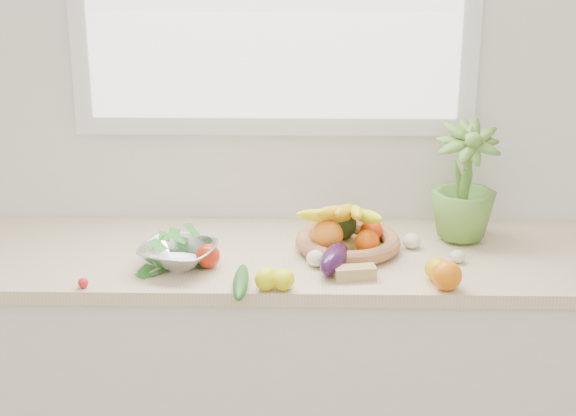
{
  "coord_description": "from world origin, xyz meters",
  "views": [
    {
      "loc": [
        0.1,
        -0.58,
        1.93
      ],
      "look_at": [
        0.05,
        1.93,
        1.05
      ],
      "focal_mm": 55.0,
      "sensor_mm": 36.0,
      "label": 1
    }
  ],
  "objects_px": {
    "fruit_basket": "(347,235)",
    "colander_with_spinach": "(178,249)",
    "apple": "(208,256)",
    "cucumber": "(241,282)",
    "potted_herb": "(464,181)",
    "eggplant": "(334,259)"
  },
  "relations": [
    {
      "from": "eggplant",
      "to": "fruit_basket",
      "type": "xyz_separation_m",
      "value": [
        0.04,
        0.16,
        0.01
      ]
    },
    {
      "from": "cucumber",
      "to": "potted_herb",
      "type": "bearing_deg",
      "value": 30.01
    },
    {
      "from": "fruit_basket",
      "to": "potted_herb",
      "type": "bearing_deg",
      "value": 14.7
    },
    {
      "from": "potted_herb",
      "to": "colander_with_spinach",
      "type": "height_order",
      "value": "potted_herb"
    },
    {
      "from": "eggplant",
      "to": "apple",
      "type": "bearing_deg",
      "value": 177.29
    },
    {
      "from": "eggplant",
      "to": "colander_with_spinach",
      "type": "bearing_deg",
      "value": 178.18
    },
    {
      "from": "cucumber",
      "to": "potted_herb",
      "type": "distance_m",
      "value": 0.8
    },
    {
      "from": "apple",
      "to": "cucumber",
      "type": "height_order",
      "value": "apple"
    },
    {
      "from": "potted_herb",
      "to": "eggplant",
      "type": "bearing_deg",
      "value": -148.1
    },
    {
      "from": "fruit_basket",
      "to": "colander_with_spinach",
      "type": "height_order",
      "value": "fruit_basket"
    },
    {
      "from": "eggplant",
      "to": "fruit_basket",
      "type": "relative_size",
      "value": 0.46
    },
    {
      "from": "cucumber",
      "to": "apple",
      "type": "bearing_deg",
      "value": 125.31
    },
    {
      "from": "colander_with_spinach",
      "to": "fruit_basket",
      "type": "bearing_deg",
      "value": 16.11
    },
    {
      "from": "apple",
      "to": "fruit_basket",
      "type": "distance_m",
      "value": 0.44
    },
    {
      "from": "apple",
      "to": "fruit_basket",
      "type": "bearing_deg",
      "value": 18.88
    },
    {
      "from": "potted_herb",
      "to": "apple",
      "type": "bearing_deg",
      "value": -163.06
    },
    {
      "from": "potted_herb",
      "to": "colander_with_spinach",
      "type": "distance_m",
      "value": 0.92
    },
    {
      "from": "fruit_basket",
      "to": "colander_with_spinach",
      "type": "distance_m",
      "value": 0.52
    },
    {
      "from": "apple",
      "to": "cucumber",
      "type": "distance_m",
      "value": 0.19
    },
    {
      "from": "apple",
      "to": "potted_herb",
      "type": "xyz_separation_m",
      "value": [
        0.78,
        0.24,
        0.16
      ]
    },
    {
      "from": "apple",
      "to": "colander_with_spinach",
      "type": "relative_size",
      "value": 0.26
    },
    {
      "from": "apple",
      "to": "cucumber",
      "type": "bearing_deg",
      "value": -54.69
    }
  ]
}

